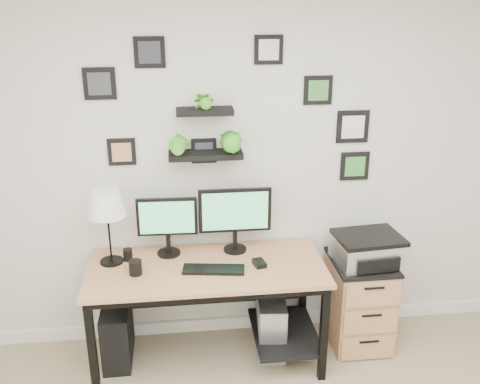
{
  "coord_description": "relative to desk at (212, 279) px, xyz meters",
  "views": [
    {
      "loc": [
        -0.48,
        -1.57,
        2.48
      ],
      "look_at": [
        -0.07,
        1.83,
        1.2
      ],
      "focal_mm": 40.0,
      "sensor_mm": 36.0,
      "label": 1
    }
  ],
  "objects": [
    {
      "name": "monitor_left",
      "position": [
        -0.29,
        0.17,
        0.37
      ],
      "size": [
        0.42,
        0.17,
        0.42
      ],
      "color": "black",
      "rests_on": "desk"
    },
    {
      "name": "monitor_right",
      "position": [
        0.18,
        0.17,
        0.4
      ],
      "size": [
        0.51,
        0.16,
        0.47
      ],
      "color": "black",
      "rests_on": "desk"
    },
    {
      "name": "pen_cup",
      "position": [
        -0.57,
        0.12,
        0.16
      ],
      "size": [
        0.06,
        0.06,
        0.08
      ],
      "primitive_type": "cylinder",
      "color": "black",
      "rests_on": "desk"
    },
    {
      "name": "pc_tower_black",
      "position": [
        -0.68,
        0.05,
        -0.41
      ],
      "size": [
        0.19,
        0.43,
        0.43
      ],
      "primitive_type": "cube",
      "rotation": [
        0.0,
        0.0,
        0.01
      ],
      "color": "black",
      "rests_on": "ground"
    },
    {
      "name": "table_lamp",
      "position": [
        -0.68,
        0.1,
        0.55
      ],
      "size": [
        0.26,
        0.26,
        0.52
      ],
      "color": "black",
      "rests_on": "desk"
    },
    {
      "name": "wall_decor",
      "position": [
        0.06,
        0.26,
        1.04
      ],
      "size": [
        1.96,
        0.18,
        1.02
      ],
      "color": "black",
      "rests_on": "ground"
    },
    {
      "name": "mouse",
      "position": [
        0.32,
        -0.06,
        0.14
      ],
      "size": [
        0.09,
        0.12,
        0.03
      ],
      "primitive_type": "cube",
      "rotation": [
        0.0,
        0.0,
        0.21
      ],
      "color": "black",
      "rests_on": "desk"
    },
    {
      "name": "room",
      "position": [
        0.29,
        0.32,
        -0.58
      ],
      "size": [
        4.0,
        4.0,
        4.0
      ],
      "color": "tan",
      "rests_on": "ground"
    },
    {
      "name": "printer",
      "position": [
        1.11,
        0.04,
        0.15
      ],
      "size": [
        0.48,
        0.4,
        0.21
      ],
      "color": "silver",
      "rests_on": "file_cabinet"
    },
    {
      "name": "desk",
      "position": [
        0.0,
        0.0,
        0.0
      ],
      "size": [
        1.6,
        0.7,
        0.75
      ],
      "color": "tan",
      "rests_on": "ground"
    },
    {
      "name": "mug",
      "position": [
        -0.5,
        -0.09,
        0.17
      ],
      "size": [
        0.09,
        0.09,
        0.1
      ],
      "primitive_type": "cylinder",
      "color": "black",
      "rests_on": "desk"
    },
    {
      "name": "pc_tower_grey",
      "position": [
        0.42,
        0.03,
        -0.41
      ],
      "size": [
        0.23,
        0.46,
        0.44
      ],
      "color": "gray",
      "rests_on": "ground"
    },
    {
      "name": "keyboard",
      "position": [
        0.01,
        -0.1,
        0.13
      ],
      "size": [
        0.42,
        0.19,
        0.02
      ],
      "primitive_type": "cube",
      "rotation": [
        0.0,
        0.0,
        -0.15
      ],
      "color": "black",
      "rests_on": "desk"
    },
    {
      "name": "file_cabinet",
      "position": [
        1.09,
        0.06,
        -0.29
      ],
      "size": [
        0.43,
        0.53,
        0.67
      ],
      "color": "tan",
      "rests_on": "ground"
    }
  ]
}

